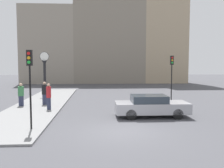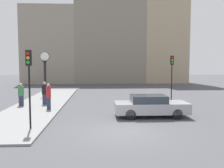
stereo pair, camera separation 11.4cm
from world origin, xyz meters
The scene contains 10 objects.
ground_plane centered at (0.00, 0.00, 0.00)m, with size 120.00×120.00×0.00m, color #47474C.
sidewalk_corner centered at (-5.75, 8.70, 0.05)m, with size 3.83×21.41×0.10m, color gray.
building_row centered at (1.29, 30.70, 8.01)m, with size 27.39×5.00×19.91m.
sedan_car centered at (2.12, 3.25, 0.69)m, with size 4.49×1.83×1.35m.
traffic_light_near centered at (-4.48, 0.39, 2.87)m, with size 0.26×0.24×3.87m.
traffic_light_far centered at (5.03, 8.72, 2.83)m, with size 0.26×0.24×3.96m.
street_clock centered at (-6.42, 13.08, 2.38)m, with size 0.91×0.33×4.36m.
pedestrian_green_hoodie centered at (-7.00, 7.20, 0.95)m, with size 0.44×0.44×1.73m.
pedestrian_black_jacket centered at (-5.34, 7.74, 0.98)m, with size 0.44×0.44×1.79m.
pedestrian_red_top centered at (-4.61, 5.57, 1.02)m, with size 0.33×0.33×1.82m.
Camera 2 is at (-1.08, -11.92, 3.33)m, focal length 40.00 mm.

